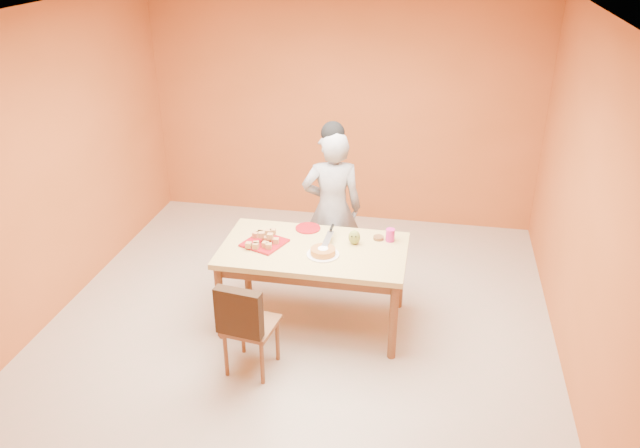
% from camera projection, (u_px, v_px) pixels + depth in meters
% --- Properties ---
extents(floor, '(5.00, 5.00, 0.00)m').
position_uv_depth(floor, '(296.00, 332.00, 5.55)').
color(floor, '#BCB4A1').
rests_on(floor, ground).
extents(ceiling, '(5.00, 5.00, 0.00)m').
position_uv_depth(ceiling, '(290.00, 16.00, 4.36)').
color(ceiling, white).
rests_on(ceiling, wall_back).
extents(wall_back, '(4.50, 0.00, 4.50)m').
position_uv_depth(wall_back, '(342.00, 109.00, 7.16)').
color(wall_back, '#C6622D').
rests_on(wall_back, floor).
extents(wall_left, '(0.00, 5.00, 5.00)m').
position_uv_depth(wall_left, '(38.00, 174.00, 5.34)').
color(wall_left, '#C6622D').
rests_on(wall_left, floor).
extents(wall_right, '(0.00, 5.00, 5.00)m').
position_uv_depth(wall_right, '(591.00, 216.00, 4.58)').
color(wall_right, '#C6622D').
rests_on(wall_right, floor).
extents(dining_table, '(1.60, 0.90, 0.76)m').
position_uv_depth(dining_table, '(314.00, 257.00, 5.42)').
color(dining_table, tan).
rests_on(dining_table, floor).
extents(dining_chair, '(0.44, 0.50, 0.85)m').
position_uv_depth(dining_chair, '(250.00, 324.00, 4.92)').
color(dining_chair, brown).
rests_on(dining_chair, floor).
extents(pastry_pile, '(0.29, 0.29, 0.10)m').
position_uv_depth(pastry_pile, '(264.00, 237.00, 5.41)').
color(pastry_pile, tan).
rests_on(pastry_pile, pastry_platter).
extents(person, '(0.65, 0.50, 1.59)m').
position_uv_depth(person, '(332.00, 209.00, 6.01)').
color(person, '#949497').
rests_on(person, floor).
extents(pastry_platter, '(0.42, 0.42, 0.02)m').
position_uv_depth(pastry_platter, '(264.00, 243.00, 5.44)').
color(pastry_platter, maroon).
rests_on(pastry_platter, dining_table).
extents(red_dinner_plate, '(0.30, 0.30, 0.01)m').
position_uv_depth(red_dinner_plate, '(308.00, 228.00, 5.70)').
color(red_dinner_plate, maroon).
rests_on(red_dinner_plate, dining_table).
extents(white_cake_plate, '(0.28, 0.28, 0.01)m').
position_uv_depth(white_cake_plate, '(323.00, 254.00, 5.26)').
color(white_cake_plate, white).
rests_on(white_cake_plate, dining_table).
extents(sponge_cake, '(0.25, 0.25, 0.05)m').
position_uv_depth(sponge_cake, '(323.00, 251.00, 5.25)').
color(sponge_cake, gold).
rests_on(sponge_cake, white_cake_plate).
extents(cake_server, '(0.06, 0.29, 0.01)m').
position_uv_depth(cake_server, '(328.00, 238.00, 5.39)').
color(cake_server, silver).
rests_on(cake_server, sponge_cake).
extents(egg_ornament, '(0.11, 0.10, 0.13)m').
position_uv_depth(egg_ornament, '(354.00, 237.00, 5.41)').
color(egg_ornament, olive).
rests_on(egg_ornament, dining_table).
extents(magenta_glass, '(0.09, 0.09, 0.11)m').
position_uv_depth(magenta_glass, '(390.00, 235.00, 5.47)').
color(magenta_glass, '#BB1C79').
rests_on(magenta_glass, dining_table).
extents(checker_tin, '(0.11, 0.11, 0.03)m').
position_uv_depth(checker_tin, '(378.00, 238.00, 5.51)').
color(checker_tin, '#39220F').
rests_on(checker_tin, dining_table).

